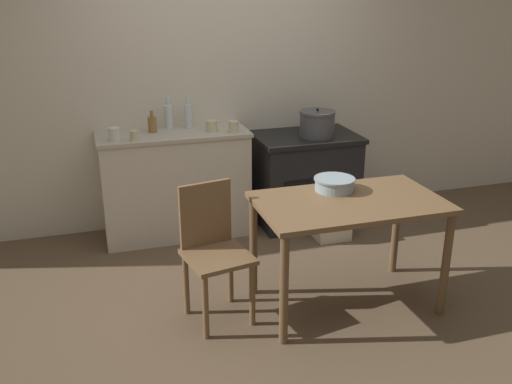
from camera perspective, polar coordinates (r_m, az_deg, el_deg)
The scene contains 16 objects.
ground_plane at distance 4.20m, azimuth 2.14°, elevation -10.19°, with size 14.00×14.00×0.00m, color brown.
wall_back at distance 5.21m, azimuth -3.49°, elevation 10.82°, with size 8.00×0.07×2.55m.
counter_cabinet at distance 5.04m, azimuth -8.09°, elevation 0.83°, with size 1.28×0.55×0.93m.
stove at distance 5.30m, azimuth 4.88°, elevation 1.39°, with size 0.92×0.67×0.83m.
work_table at distance 3.85m, azimuth 9.27°, elevation -2.27°, with size 1.23×0.74×0.78m.
chair at distance 3.75m, azimuth -4.29°, elevation -5.60°, with size 0.47×0.47×0.91m.
flour_sack at distance 5.03m, azimuth 7.64°, elevation -2.86°, with size 0.30×0.21×0.34m, color beige.
stock_pot at distance 5.11m, azimuth 6.13°, elevation 6.81°, with size 0.32×0.32×0.25m.
mixing_bowl_large at distance 3.96m, azimuth 7.84°, elevation 0.85°, with size 0.28×0.28×0.09m.
bottle_far_left at distance 5.00m, azimuth -8.75°, elevation 7.50°, with size 0.07×0.07×0.28m.
bottle_left at distance 4.91m, azimuth -10.33°, elevation 6.71°, with size 0.07×0.07×0.18m.
bottle_mid_left at distance 5.01m, azimuth -6.77°, elevation 7.61°, with size 0.07×0.07×0.28m.
cup_center_left at distance 4.88m, azimuth -4.45°, elevation 6.60°, with size 0.09×0.09×0.09m, color beige.
cup_center at distance 4.72m, azimuth -13.99°, elevation 5.64°, with size 0.09×0.09×0.10m, color silver.
cup_center_right at distance 4.85m, azimuth -2.24°, elevation 6.56°, with size 0.08×0.08×0.09m, color beige.
cup_mid_right at distance 4.68m, azimuth -12.09°, elevation 5.54°, with size 0.07×0.07×0.08m, color beige.
Camera 1 is at (-1.21, -3.41, 2.13)m, focal length 40.00 mm.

